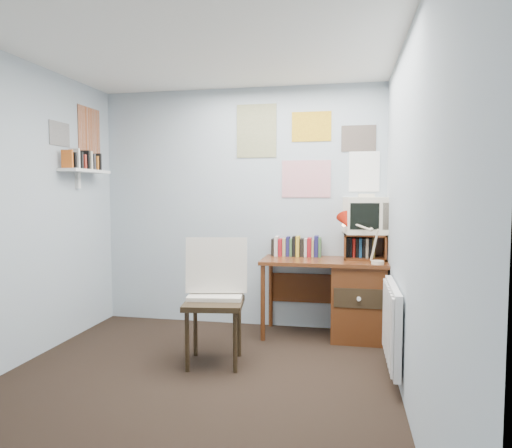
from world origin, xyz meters
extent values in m
plane|color=black|center=(0.00, 0.00, 0.00)|extent=(3.50, 3.50, 0.00)
cube|color=#A1B2B8|center=(0.00, 1.75, 1.25)|extent=(3.00, 0.02, 2.50)
cube|color=#A1B2B8|center=(1.50, 0.00, 1.25)|extent=(0.02, 3.50, 2.50)
cube|color=white|center=(0.00, 0.00, 2.50)|extent=(3.00, 3.50, 0.02)
cube|color=#562A13|center=(0.90, 1.48, 0.74)|extent=(1.20, 0.55, 0.03)
cube|color=#562A13|center=(1.23, 1.48, 0.36)|extent=(0.50, 0.50, 0.72)
cylinder|color=#562A13|center=(0.34, 1.24, 0.36)|extent=(0.04, 0.04, 0.72)
cylinder|color=#562A13|center=(0.34, 1.71, 0.36)|extent=(0.04, 0.04, 0.72)
cube|color=#562A13|center=(0.65, 1.73, 0.42)|extent=(0.64, 0.02, 0.30)
cube|color=black|center=(0.05, 0.58, 0.50)|extent=(0.58, 0.56, 1.01)
cube|color=#B11C0B|center=(1.40, 1.29, 0.97)|extent=(0.32, 0.28, 0.42)
cube|color=#562A13|center=(1.29, 1.59, 0.89)|extent=(0.40, 0.30, 0.25)
cube|color=beige|center=(1.30, 1.61, 1.20)|extent=(0.46, 0.43, 0.39)
cube|color=#562A13|center=(0.66, 1.66, 0.87)|extent=(0.60, 0.14, 0.22)
cube|color=white|center=(1.46, 0.55, 0.42)|extent=(0.09, 0.80, 0.60)
cube|color=white|center=(-1.40, 1.10, 1.62)|extent=(0.20, 0.62, 0.24)
cube|color=white|center=(0.70, 1.74, 1.85)|extent=(1.20, 0.01, 0.90)
cube|color=white|center=(-1.49, 1.10, 2.00)|extent=(0.01, 0.70, 0.60)
camera|label=1|loc=(1.10, -2.96, 1.41)|focal=32.00mm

